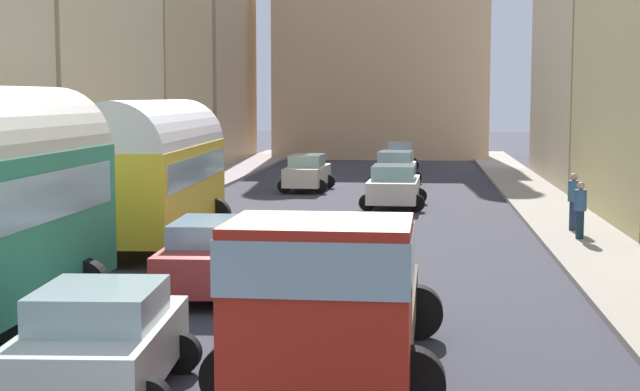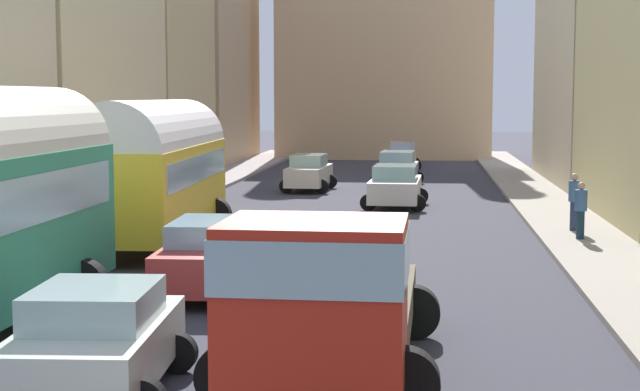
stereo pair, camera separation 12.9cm
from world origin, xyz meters
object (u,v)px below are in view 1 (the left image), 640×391
object	(u,v)px
car_1	(395,169)
car_3	(100,341)
pedestrian_2	(573,199)
car_0	(394,186)
parked_bus_1	(154,166)
cargo_truck_0	(330,297)
car_2	(399,156)
car_5	(307,172)
car_4	(211,255)
pedestrian_0	(580,209)

from	to	relation	value
car_1	car_3	distance (m)	31.11
pedestrian_2	car_0	bearing A→B (deg)	129.85
parked_bus_1	cargo_truck_0	bearing A→B (deg)	-64.09
car_2	car_3	world-z (taller)	car_3
car_0	car_5	size ratio (longest dim) A/B	1.03
car_1	car_4	world-z (taller)	car_1
car_0	car_2	size ratio (longest dim) A/B	1.06
parked_bus_1	car_5	bearing A→B (deg)	81.11
car_1	cargo_truck_0	bearing A→B (deg)	-90.15
pedestrian_0	parked_bus_1	bearing A→B (deg)	-173.52
car_0	car_1	bearing A→B (deg)	91.20
parked_bus_1	car_4	size ratio (longest dim) A/B	1.98
car_4	pedestrian_0	distance (m)	11.48
car_2	car_4	size ratio (longest dim) A/B	0.88
pedestrian_2	pedestrian_0	bearing A→B (deg)	-92.24
cargo_truck_0	car_0	bearing A→B (deg)	89.33
parked_bus_1	car_2	xyz separation A→B (m)	(6.06, 27.71, -1.41)
parked_bus_1	car_2	distance (m)	28.40
parked_bus_1	car_2	world-z (taller)	parked_bus_1
parked_bus_1	car_5	xyz separation A→B (m)	(2.39, 15.25, -1.37)
car_0	pedestrian_2	world-z (taller)	pedestrian_2
pedestrian_0	pedestrian_2	size ratio (longest dim) A/B	0.94
parked_bus_1	car_0	size ratio (longest dim) A/B	2.12
parked_bus_1	car_5	world-z (taller)	parked_bus_1
pedestrian_2	car_2	bearing A→B (deg)	102.88
car_5	pedestrian_2	world-z (taller)	pedestrian_2
car_3	car_5	distance (m)	28.37
car_0	car_3	distance (m)	22.84
car_4	pedestrian_0	bearing A→B (deg)	40.68
car_1	car_0	bearing A→B (deg)	-88.80
pedestrian_2	parked_bus_1	bearing A→B (deg)	-165.68
car_3	car_1	bearing A→B (deg)	84.22
car_1	car_5	distance (m)	4.54
cargo_truck_0	car_4	size ratio (longest dim) A/B	1.55
car_5	car_3	bearing A→B (deg)	-88.80
car_0	car_3	size ratio (longest dim) A/B	1.08
car_2	pedestrian_0	bearing A→B (deg)	-78.05
car_1	car_2	size ratio (longest dim) A/B	1.13
cargo_truck_0	car_5	size ratio (longest dim) A/B	1.71
car_2	car_5	size ratio (longest dim) A/B	0.97
car_0	pedestrian_2	distance (m)	8.47
parked_bus_1	pedestrian_0	xyz separation A→B (m)	(11.65, 1.32, -1.18)
car_3	car_5	size ratio (longest dim) A/B	0.95
parked_bus_1	car_2	size ratio (longest dim) A/B	2.25
car_0	pedestrian_0	size ratio (longest dim) A/B	2.35
parked_bus_1	cargo_truck_0	world-z (taller)	parked_bus_1
cargo_truck_0	car_2	xyz separation A→B (m)	(0.03, 40.12, -0.55)
car_3	car_5	xyz separation A→B (m)	(-0.59, 28.36, 0.02)
car_5	car_0	bearing A→B (deg)	-55.90
car_3	car_2	bearing A→B (deg)	85.68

